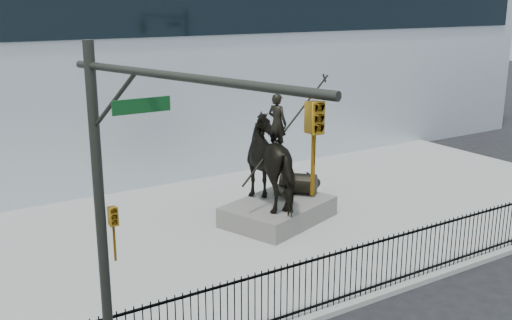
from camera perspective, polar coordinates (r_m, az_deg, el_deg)
plaza at (r=20.41m, az=-0.97°, el=-6.63°), size 30.00×12.00×0.15m
building at (r=30.99m, az=-13.78°, el=8.83°), size 44.00×14.00×9.00m
picket_fence at (r=15.86m, az=10.08°, el=-10.23°), size 22.10×0.10×1.50m
statue_plinth at (r=20.86m, az=2.14°, el=-4.92°), size 4.30×3.59×0.69m
equestrian_statue at (r=20.38m, az=2.31°, el=-0.14°), size 4.47×3.56×3.99m
traffic_signal_left at (r=9.81m, az=-11.68°, el=-6.65°), size 1.52×4.84×7.00m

